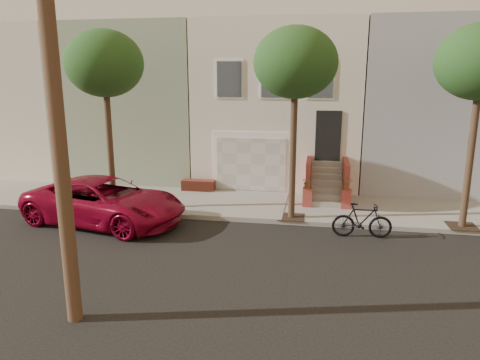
# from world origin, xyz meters

# --- Properties ---
(ground) EXTENTS (90.00, 90.00, 0.00)m
(ground) POSITION_xyz_m (0.00, 0.00, 0.00)
(ground) COLOR black
(ground) RESTS_ON ground
(sidewalk) EXTENTS (40.00, 3.70, 0.15)m
(sidewalk) POSITION_xyz_m (0.00, 5.35, 0.07)
(sidewalk) COLOR gray
(sidewalk) RESTS_ON ground
(house_row) EXTENTS (33.10, 11.70, 7.00)m
(house_row) POSITION_xyz_m (0.00, 11.19, 3.64)
(house_row) COLOR beige
(house_row) RESTS_ON sidewalk
(tree_left) EXTENTS (2.70, 2.57, 6.30)m
(tree_left) POSITION_xyz_m (-5.50, 3.90, 5.26)
(tree_left) COLOR #2D2116
(tree_left) RESTS_ON sidewalk
(tree_mid) EXTENTS (2.70, 2.57, 6.30)m
(tree_mid) POSITION_xyz_m (1.00, 3.90, 5.26)
(tree_mid) COLOR #2D2116
(tree_mid) RESTS_ON sidewalk
(pickup_truck) EXTENTS (5.96, 3.64, 1.54)m
(pickup_truck) POSITION_xyz_m (-5.20, 2.63, 0.77)
(pickup_truck) COLOR maroon
(pickup_truck) RESTS_ON ground
(motorcycle) EXTENTS (1.84, 0.59, 1.10)m
(motorcycle) POSITION_xyz_m (3.24, 2.72, 0.55)
(motorcycle) COLOR black
(motorcycle) RESTS_ON ground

